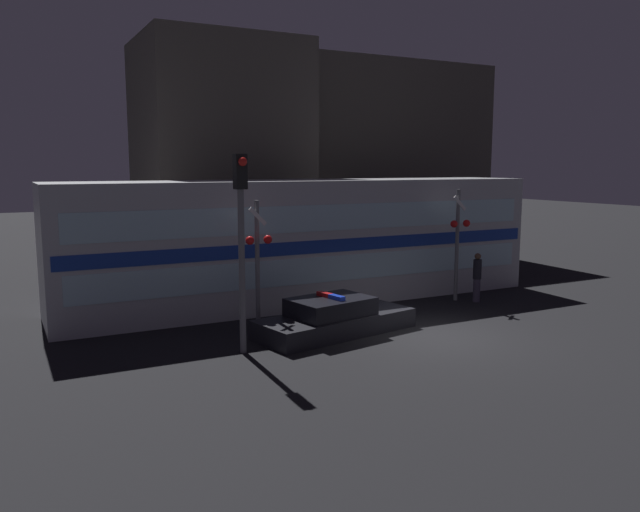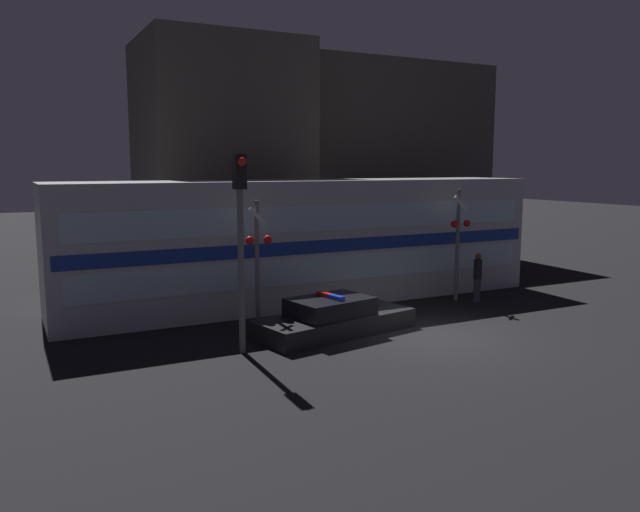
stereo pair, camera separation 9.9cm
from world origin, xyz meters
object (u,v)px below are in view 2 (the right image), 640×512
police_car (334,319)px  traffic_light_corner (241,229)px  crossing_signal_near (458,238)px  pedestrian (478,277)px  train (307,241)px

police_car → traffic_light_corner: size_ratio=0.98×
crossing_signal_near → traffic_light_corner: (-9.32, -2.52, 0.99)m
police_car → pedestrian: 6.89m
pedestrian → traffic_light_corner: traffic_light_corner is taller
train → crossing_signal_near: size_ratio=4.37×
pedestrian → crossing_signal_near: 1.59m
police_car → traffic_light_corner: (-3.09, -0.58, 2.88)m
train → crossing_signal_near: (4.92, -2.51, 0.11)m
traffic_light_corner → train: bearing=48.9°
pedestrian → traffic_light_corner: 10.30m
pedestrian → traffic_light_corner: bearing=-168.6°
pedestrian → crossing_signal_near: bearing=133.2°
police_car → crossing_signal_near: 6.79m
crossing_signal_near → traffic_light_corner: 9.70m
crossing_signal_near → traffic_light_corner: size_ratio=0.78×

